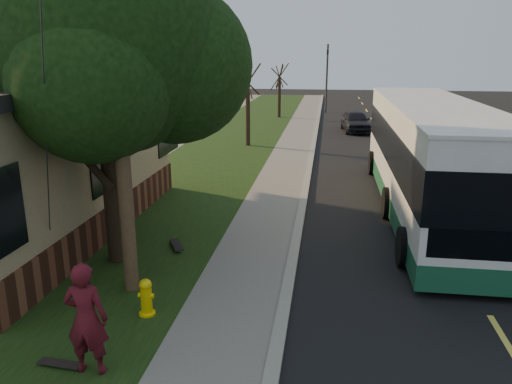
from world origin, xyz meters
TOP-DOWN VIEW (x-y plane):
  - ground at (0.00, 0.00)m, footprint 120.00×120.00m
  - road at (4.00, 10.00)m, footprint 8.00×80.00m
  - curb at (0.00, 10.00)m, footprint 0.25×80.00m
  - sidewalk at (-1.00, 10.00)m, footprint 2.00×80.00m
  - grass_verge at (-4.50, 10.00)m, footprint 5.00×80.00m
  - fire_hydrant at (-2.60, 0.00)m, footprint 0.32×0.32m
  - utility_pole at (-3.31, 0.99)m, footprint 2.86×3.21m
  - leafy_tree at (-4.17, 2.65)m, footprint 6.30×6.00m
  - bare_tree_near at (-3.50, 18.00)m, footprint 1.38×1.21m
  - bare_tree_far at (-3.00, 30.00)m, footprint 1.38×1.21m
  - traffic_signal at (0.50, 34.00)m, footprint 0.18×0.22m
  - transit_bus at (3.96, 7.83)m, footprint 2.94×12.75m
  - skateboarder at (-2.85, -1.83)m, footprint 0.70×0.48m
  - skateboard_main at (-3.04, 3.38)m, footprint 0.61×0.91m
  - skateboard_spare at (-3.41, -1.80)m, footprint 0.76×0.25m
  - dumpster at (-8.51, 5.58)m, footprint 1.69×1.48m
  - distant_car at (2.48, 24.07)m, footprint 1.99×4.08m

SIDE VIEW (x-z plane):
  - ground at x=0.00m, z-range 0.00..0.00m
  - road at x=4.00m, z-range 0.00..0.01m
  - grass_verge at x=-4.50m, z-range 0.00..0.07m
  - sidewalk at x=-1.00m, z-range 0.00..0.08m
  - curb at x=0.00m, z-range 0.00..0.12m
  - skateboard_spare at x=-3.41m, z-range 0.09..0.16m
  - skateboard_main at x=-3.04m, z-range 0.09..0.18m
  - fire_hydrant at x=-2.60m, z-range 0.06..0.80m
  - distant_car at x=2.48m, z-range 0.00..1.34m
  - dumpster at x=-8.51m, z-range 0.04..1.31m
  - skateboarder at x=-2.85m, z-range 0.07..1.93m
  - transit_bus at x=3.96m, z-range 0.11..3.56m
  - bare_tree_far at x=-3.00m, z-range -0.01..4.02m
  - bare_tree_near at x=-3.50m, z-range 0.00..4.30m
  - traffic_signal at x=0.50m, z-range 0.41..5.91m
  - utility_pole at x=-3.31m, z-range 0.10..9.17m
  - leafy_tree at x=-4.17m, z-range 1.27..9.07m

